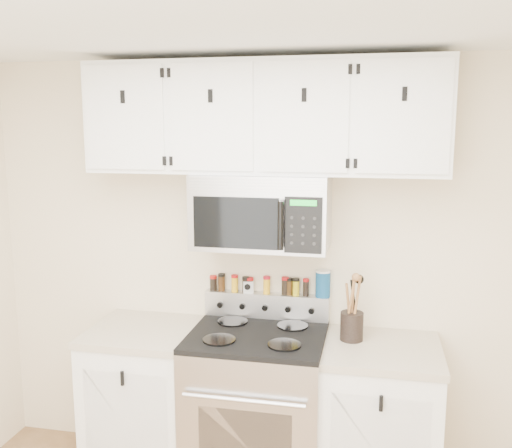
{
  "coord_description": "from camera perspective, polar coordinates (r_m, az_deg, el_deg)",
  "views": [
    {
      "loc": [
        0.62,
        -1.57,
        2.11
      ],
      "look_at": [
        -0.01,
        1.45,
        1.57
      ],
      "focal_mm": 40.0,
      "sensor_mm": 36.0,
      "label": 1
    }
  ],
  "objects": [
    {
      "name": "range",
      "position": [
        3.47,
        0.11,
        -18.05
      ],
      "size": [
        0.76,
        0.65,
        1.1
      ],
      "color": "#B7B7BA",
      "rests_on": "floor"
    },
    {
      "name": "microwave",
      "position": [
        3.22,
        0.59,
        1.31
      ],
      "size": [
        0.76,
        0.44,
        0.42
      ],
      "color": "#9E9EA3",
      "rests_on": "back_wall"
    },
    {
      "name": "spice_jar_4",
      "position": [
        3.49,
        -0.61,
        -6.11
      ],
      "size": [
        0.04,
        0.04,
        0.09
      ],
      "color": "#3A1D0E",
      "rests_on": "range"
    },
    {
      "name": "spice_jar_3",
      "position": [
        3.5,
        -1.02,
        -6.06
      ],
      "size": [
        0.04,
        0.04,
        0.1
      ],
      "color": "black",
      "rests_on": "range"
    },
    {
      "name": "spice_jar_9",
      "position": [
        3.44,
        5.01,
        -6.31
      ],
      "size": [
        0.04,
        0.04,
        0.11
      ],
      "color": "black",
      "rests_on": "range"
    },
    {
      "name": "spice_jar_6",
      "position": [
        3.45,
        2.93,
        -6.18
      ],
      "size": [
        0.04,
        0.04,
        0.11
      ],
      "color": "black",
      "rests_on": "range"
    },
    {
      "name": "upper_cabinets",
      "position": [
        3.21,
        0.69,
        10.6
      ],
      "size": [
        2.0,
        0.35,
        0.62
      ],
      "color": "white",
      "rests_on": "back_wall"
    },
    {
      "name": "back_wall",
      "position": [
        3.48,
        1.18,
        -4.42
      ],
      "size": [
        3.5,
        0.01,
        2.5
      ],
      "primitive_type": "cube",
      "color": "beige",
      "rests_on": "floor"
    },
    {
      "name": "spice_jar_8",
      "position": [
        3.45,
        4.02,
        -6.27
      ],
      "size": [
        0.04,
        0.04,
        0.1
      ],
      "color": "gold",
      "rests_on": "range"
    },
    {
      "name": "base_cabinet_right",
      "position": [
        3.44,
        12.18,
        -18.98
      ],
      "size": [
        0.64,
        0.62,
        0.92
      ],
      "color": "white",
      "rests_on": "floor"
    },
    {
      "name": "salt_canister",
      "position": [
        3.42,
        6.71,
        -5.93
      ],
      "size": [
        0.09,
        0.09,
        0.16
      ],
      "color": "navy",
      "rests_on": "range"
    },
    {
      "name": "spice_jar_7",
      "position": [
        3.45,
        3.34,
        -6.25
      ],
      "size": [
        0.04,
        0.04,
        0.1
      ],
      "color": "#3F280F",
      "rests_on": "range"
    },
    {
      "name": "spice_jar_0",
      "position": [
        3.55,
        -4.29,
        -5.88
      ],
      "size": [
        0.05,
        0.05,
        0.09
      ],
      "color": "black",
      "rests_on": "range"
    },
    {
      "name": "utensil_crock",
      "position": [
        3.27,
        9.56,
        -9.82
      ],
      "size": [
        0.13,
        0.13,
        0.37
      ],
      "color": "black",
      "rests_on": "base_cabinet_right"
    },
    {
      "name": "spice_jar_2",
      "position": [
        3.51,
        -2.15,
        -5.93
      ],
      "size": [
        0.04,
        0.04,
        0.1
      ],
      "color": "gold",
      "rests_on": "range"
    },
    {
      "name": "spice_jar_5",
      "position": [
        3.47,
        1.08,
        -6.1
      ],
      "size": [
        0.04,
        0.04,
        0.11
      ],
      "color": "yellow",
      "rests_on": "range"
    },
    {
      "name": "base_cabinet_left",
      "position": [
        3.68,
        -10.86,
        -16.9
      ],
      "size": [
        0.64,
        0.62,
        0.92
      ],
      "color": "white",
      "rests_on": "floor"
    },
    {
      "name": "spice_jar_1",
      "position": [
        3.53,
        -3.46,
        -5.82
      ],
      "size": [
        0.04,
        0.04,
        0.11
      ],
      "color": "#3B220E",
      "rests_on": "range"
    },
    {
      "name": "kitchen_timer",
      "position": [
        3.5,
        -0.77,
        -6.27
      ],
      "size": [
        0.07,
        0.06,
        0.07
      ],
      "primitive_type": "cube",
      "rotation": [
        0.0,
        0.0,
        0.22
      ],
      "color": "silver",
      "rests_on": "range"
    }
  ]
}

